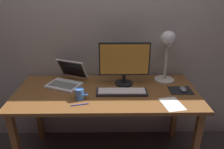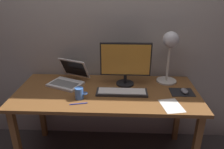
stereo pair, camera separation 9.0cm
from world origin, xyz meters
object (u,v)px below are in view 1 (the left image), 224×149
object	(u,v)px
keyboard_main	(122,92)
mouse	(183,89)
monitor	(124,61)
pen	(80,105)
coffee_mug	(80,94)
laptop	(68,77)
desk_lamp	(168,46)

from	to	relation	value
keyboard_main	mouse	xyz separation A→B (m)	(0.54, 0.03, 0.01)
monitor	pen	world-z (taller)	monitor
monitor	coffee_mug	xyz separation A→B (m)	(-0.38, -0.29, -0.18)
laptop	monitor	bearing A→B (deg)	-2.89
laptop	coffee_mug	bearing A→B (deg)	-64.08
desk_lamp	laptop	bearing A→B (deg)	-176.77
mouse	laptop	bearing A→B (deg)	170.28
laptop	keyboard_main	bearing A→B (deg)	-22.67
monitor	desk_lamp	world-z (taller)	desk_lamp
keyboard_main	pen	size ratio (longest dim) A/B	3.15
keyboard_main	coffee_mug	xyz separation A→B (m)	(-0.35, -0.10, 0.04)
laptop	desk_lamp	xyz separation A→B (m)	(0.93, 0.05, 0.29)
desk_lamp	pen	size ratio (longest dim) A/B	3.47
monitor	mouse	world-z (taller)	monitor
keyboard_main	pen	world-z (taller)	keyboard_main
laptop	pen	bearing A→B (deg)	-68.54
monitor	coffee_mug	distance (m)	0.51
keyboard_main	desk_lamp	size ratio (longest dim) A/B	0.91
desk_lamp	coffee_mug	xyz separation A→B (m)	(-0.78, -0.36, -0.30)
keyboard_main	coffee_mug	bearing A→B (deg)	-163.29
monitor	laptop	xyz separation A→B (m)	(-0.53, 0.03, -0.17)
mouse	keyboard_main	bearing A→B (deg)	-176.84
laptop	coffee_mug	xyz separation A→B (m)	(0.15, -0.31, -0.01)
monitor	desk_lamp	bearing A→B (deg)	11.16
laptop	coffee_mug	distance (m)	0.35
monitor	keyboard_main	world-z (taller)	monitor
keyboard_main	monitor	bearing A→B (deg)	80.53
pen	laptop	bearing A→B (deg)	111.46
desk_lamp	mouse	world-z (taller)	desk_lamp
monitor	laptop	world-z (taller)	monitor
laptop	pen	xyz separation A→B (m)	(0.16, -0.40, -0.06)
laptop	desk_lamp	bearing A→B (deg)	3.23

